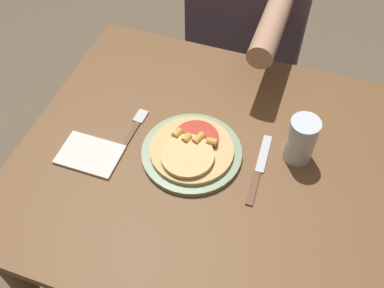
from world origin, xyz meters
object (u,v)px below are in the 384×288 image
(plate, at_px, (192,152))
(drinking_glass, at_px, (301,140))
(pizza, at_px, (191,149))
(fork, at_px, (133,130))
(knife, at_px, (259,170))
(dining_table, at_px, (205,186))
(person_diner, at_px, (249,20))

(plate, distance_m, drinking_glass, 0.27)
(pizza, xyz_separation_m, drinking_glass, (0.25, 0.08, 0.04))
(pizza, distance_m, fork, 0.18)
(knife, distance_m, drinking_glass, 0.13)
(fork, height_order, drinking_glass, drinking_glass)
(fork, bearing_deg, drinking_glass, 7.78)
(dining_table, bearing_deg, plate, 176.66)
(dining_table, relative_size, pizza, 4.44)
(knife, bearing_deg, person_diner, 106.47)
(dining_table, height_order, knife, knife)
(dining_table, bearing_deg, knife, 2.70)
(fork, relative_size, person_diner, 0.14)
(dining_table, height_order, pizza, pizza)
(fork, bearing_deg, person_diner, 75.36)
(dining_table, xyz_separation_m, drinking_glass, (0.22, 0.08, 0.19))
(plate, xyz_separation_m, person_diner, (-0.01, 0.64, -0.04))
(drinking_glass, bearing_deg, knife, -136.48)
(pizza, height_order, knife, pizza)
(plate, bearing_deg, pizza, -90.96)
(dining_table, relative_size, person_diner, 0.77)
(pizza, relative_size, fork, 1.22)
(dining_table, distance_m, plate, 0.14)
(dining_table, xyz_separation_m, plate, (-0.04, 0.00, 0.14))
(knife, distance_m, person_diner, 0.66)
(pizza, bearing_deg, drinking_glass, 18.50)
(pizza, bearing_deg, fork, 171.32)
(fork, xyz_separation_m, knife, (0.35, -0.02, 0.00))
(drinking_glass, bearing_deg, pizza, -161.50)
(drinking_glass, bearing_deg, dining_table, -159.10)
(plate, height_order, pizza, pizza)
(plate, distance_m, pizza, 0.02)
(plate, relative_size, drinking_glass, 1.97)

